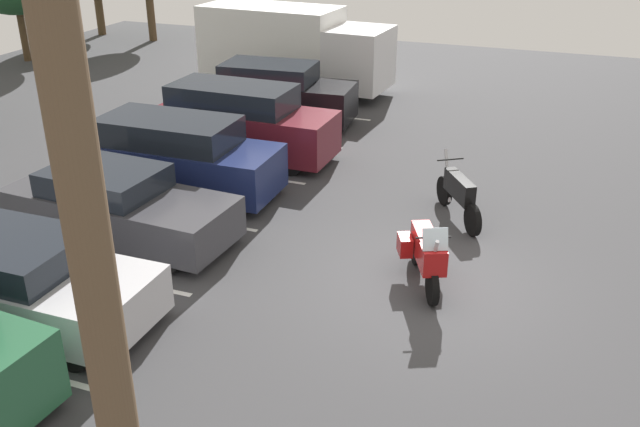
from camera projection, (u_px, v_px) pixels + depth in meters
The scene contains 11 objects.
ground at pixel (427, 289), 13.02m from camera, with size 44.00×44.00×0.10m, color #38383A.
motorcycle_touring at pixel (426, 253), 12.78m from camera, with size 1.98×1.17×1.45m.
motorcycle_second at pixel (458, 194), 15.42m from camera, with size 2.01×1.35×1.34m.
parking_stripes at pixel (85, 273), 13.45m from camera, with size 22.58×4.67×0.01m.
car_silver at pixel (28, 283), 11.66m from camera, with size 1.94×4.25×1.54m.
car_charcoal at pixel (118, 206), 14.46m from camera, with size 2.17×4.96×1.54m.
car_navy at pixel (178, 156), 16.58m from camera, with size 1.91×4.76×1.86m.
car_maroon at pixel (243, 122), 18.84m from camera, with size 1.87×4.87×1.98m.
car_black at pixel (278, 94), 21.60m from camera, with size 2.17×4.65×1.87m.
box_truck at pixel (292, 47), 24.88m from camera, with size 2.76×6.93×2.93m.
utility_pole at pixel (95, 281), 3.82m from camera, with size 0.61×1.76×9.24m.
Camera 1 is at (-11.19, -2.08, 6.74)m, focal length 39.27 mm.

